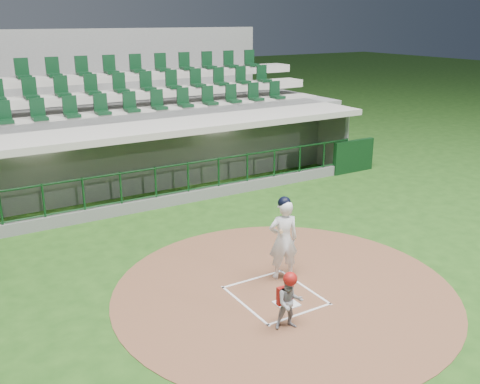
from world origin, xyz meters
The scene contains 8 objects.
ground centered at (0.00, 0.00, 0.00)m, with size 120.00×120.00×0.00m, color #1E4513.
dirt_circle centered at (0.30, -0.20, 0.01)m, with size 7.20×7.20×0.01m, color brown.
home_plate centered at (0.00, -0.70, 0.02)m, with size 0.43×0.43×0.02m, color silver.
batter_box_chalk centered at (0.00, -0.30, 0.02)m, with size 1.55×1.80×0.01m.
dugout_structure centered at (0.16, 7.81, 0.97)m, with size 16.40×3.70×3.00m.
seating_deck centered at (0.00, 10.91, 1.42)m, with size 17.00×6.72×5.15m.
batter centered at (0.61, 0.29, 0.95)m, with size 0.92×0.94×1.88m.
catcher centered at (-0.47, -1.40, 0.58)m, with size 0.62×0.55×1.13m.
Camera 1 is at (-5.70, -8.32, 5.48)m, focal length 40.00 mm.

